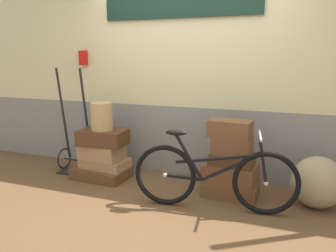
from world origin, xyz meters
name	(u,v)px	position (x,y,z in m)	size (l,w,h in m)	color
ground	(168,198)	(0.00, 0.00, -0.03)	(8.76, 5.20, 0.06)	brown
station_building	(192,77)	(0.01, 0.85, 1.29)	(6.76, 0.74, 2.58)	gray
suitcase_0	(101,173)	(-1.02, 0.24, 0.07)	(0.70, 0.46, 0.14)	brown
suitcase_1	(105,163)	(-0.97, 0.27, 0.19)	(0.59, 0.37, 0.12)	#9E754C
suitcase_2	(102,152)	(-1.00, 0.25, 0.35)	(0.53, 0.35, 0.19)	#9E754C
suitcase_3	(103,137)	(-0.97, 0.25, 0.54)	(0.59, 0.38, 0.19)	#4C2D19
suitcase_4	(230,189)	(0.66, 0.26, 0.08)	(0.60, 0.37, 0.16)	brown
suitcase_5	(230,173)	(0.65, 0.27, 0.26)	(0.58, 0.37, 0.21)	brown
suitcase_6	(232,159)	(0.67, 0.25, 0.43)	(0.47, 0.31, 0.13)	#4C2D19
suitcase_7	(232,145)	(0.66, 0.25, 0.60)	(0.41, 0.29, 0.19)	brown
suitcase_8	(230,128)	(0.63, 0.25, 0.78)	(0.45, 0.27, 0.18)	brown
wicker_basket	(102,116)	(-0.98, 0.25, 0.81)	(0.27, 0.27, 0.35)	tan
luggage_trolley	(76,148)	(-1.48, 0.35, 0.32)	(0.45, 0.37, 1.41)	black
burlap_sack	(318,182)	(1.55, 0.29, 0.27)	(0.54, 0.45, 0.55)	#9E8966
bicycle	(213,177)	(0.55, -0.14, 0.35)	(1.67, 0.46, 0.82)	black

